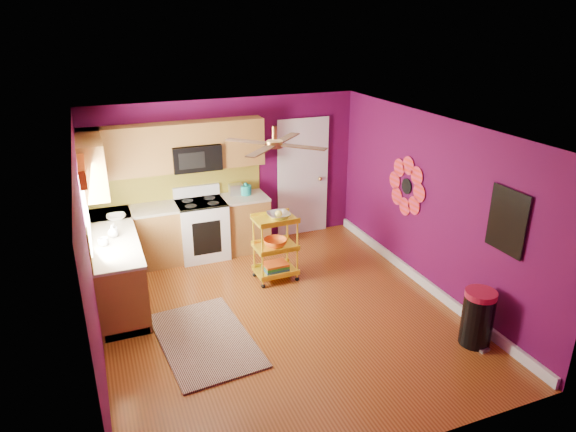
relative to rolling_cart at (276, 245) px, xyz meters
name	(u,v)px	position (x,y,z in m)	size (l,w,h in m)	color
ground	(281,315)	(-0.29, -0.97, -0.57)	(5.00, 5.00, 0.00)	brown
room_envelope	(283,200)	(-0.26, -0.97, 1.07)	(4.54, 5.04, 2.52)	#55093E
lower_cabinets	(156,247)	(-1.63, 0.85, -0.13)	(2.81, 2.31, 0.94)	brown
electric_range	(202,228)	(-0.84, 1.20, -0.08)	(0.76, 0.66, 1.13)	white
upper_cabinetry	(151,154)	(-1.53, 1.20, 1.23)	(2.80, 2.30, 1.26)	brown
left_window	(83,188)	(-2.50, 0.08, 1.17)	(0.08, 1.35, 1.08)	white
panel_door	(303,179)	(1.07, 1.50, 0.46)	(0.95, 0.11, 2.15)	white
right_wall_art	(447,200)	(1.94, -1.31, 0.88)	(0.04, 2.74, 1.04)	black
ceiling_fan	(275,143)	(-0.29, -0.77, 1.72)	(1.01, 1.01, 0.26)	#BF8C3F
shag_rug	(205,339)	(-1.36, -1.16, -0.55)	(1.04, 1.70, 0.02)	black
rolling_cart	(276,245)	(0.00, 0.00, 0.00)	(0.62, 0.46, 1.10)	yellow
trash_can	(478,318)	(1.68, -2.41, -0.21)	(0.43, 0.44, 0.71)	black
teal_kettle	(246,190)	(-0.05, 1.29, 0.46)	(0.18, 0.18, 0.21)	teal
toaster	(236,189)	(-0.20, 1.35, 0.46)	(0.22, 0.15, 0.18)	beige
soap_bottle_a	(114,229)	(-2.21, 0.34, 0.46)	(0.08, 0.08, 0.18)	#EA3F72
soap_bottle_b	(113,231)	(-2.23, 0.28, 0.46)	(0.14, 0.14, 0.18)	white
counter_dish	(116,217)	(-2.14, 0.94, 0.41)	(0.27, 0.27, 0.07)	white
counter_cup	(103,242)	(-2.37, 0.04, 0.43)	(0.13, 0.13, 0.11)	white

